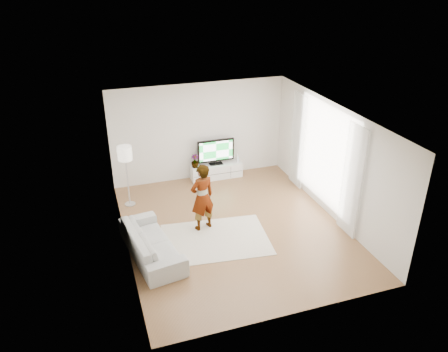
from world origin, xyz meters
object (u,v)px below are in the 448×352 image
object	(u,v)px
television	(216,151)
player	(202,197)
floor_lamp	(125,156)
media_console	(216,171)
rug	(216,239)
sofa	(151,243)

from	to	relation	value
television	player	bearing A→B (deg)	-113.88
player	floor_lamp	world-z (taller)	player
media_console	player	xyz separation A→B (m)	(-1.13, -2.52, 0.62)
rug	floor_lamp	size ratio (longest dim) A/B	1.46
media_console	sofa	size ratio (longest dim) A/B	0.70
rug	floor_lamp	distance (m)	3.11
television	player	distance (m)	2.78
television	floor_lamp	world-z (taller)	floor_lamp
media_console	rug	bearing A→B (deg)	-107.75
media_console	rug	xyz separation A→B (m)	(-0.98, -3.07, -0.21)
television	rug	distance (m)	3.36
television	player	world-z (taller)	player
television	player	size ratio (longest dim) A/B	0.66
television	rug	world-z (taller)	television
media_console	floor_lamp	world-z (taller)	floor_lamp
television	player	xyz separation A→B (m)	(-1.13, -2.54, 0.00)
floor_lamp	media_console	bearing A→B (deg)	17.19
media_console	floor_lamp	bearing A→B (deg)	-162.81
player	floor_lamp	size ratio (longest dim) A/B	1.01
player	floor_lamp	xyz separation A→B (m)	(-1.50, 1.70, 0.55)
media_console	player	world-z (taller)	player
player	sofa	world-z (taller)	player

